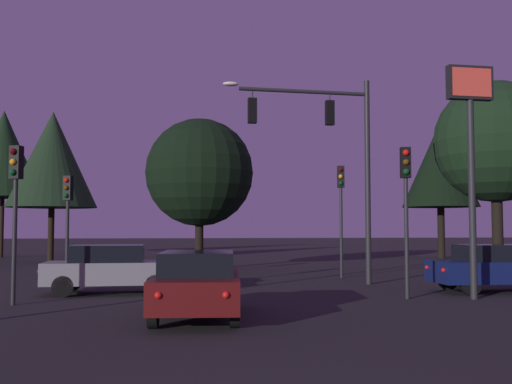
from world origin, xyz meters
name	(u,v)px	position (x,y,z in m)	size (l,w,h in m)	color
ground_plane	(203,269)	(0.00, 24.50, 0.00)	(168.00, 168.00, 0.00)	black
traffic_signal_mast_arm	(330,143)	(4.35, 16.00, 5.13)	(5.48, 0.66, 7.52)	#232326
traffic_light_corner_left	(341,199)	(5.50, 18.88, 3.26)	(0.36, 0.38, 4.62)	#232326
traffic_light_corner_right	(406,191)	(5.50, 11.64, 3.13)	(0.35, 0.38, 4.43)	#232326
traffic_light_median	(15,192)	(-5.48, 11.58, 3.04)	(0.36, 0.39, 4.28)	#232326
traffic_light_far_side	(67,207)	(-5.17, 17.30, 2.82)	(0.36, 0.38, 3.96)	#232326
car_nearside_lane	(198,283)	(-0.63, 8.75, 0.80)	(2.19, 4.53, 1.52)	#4C0F0F
car_crossing_left	(502,267)	(9.22, 13.07, 0.80)	(4.63, 1.81, 1.52)	#0F1947
car_crossing_right	(111,268)	(-3.21, 14.08, 0.79)	(4.23, 1.86, 1.52)	gray
store_sign_illuminated	(471,127)	(7.39, 11.34, 5.01)	(1.41, 0.35, 6.83)	#232326
tree_behind_sign	(495,142)	(13.08, 20.23, 5.93)	(5.50, 5.50, 8.70)	black
tree_left_far	(3,154)	(-13.48, 38.16, 7.19)	(5.34, 5.34, 10.25)	black
tree_center_horizon	(440,166)	(16.23, 33.16, 6.24)	(5.09, 5.09, 9.09)	black
tree_right_cluster	(200,173)	(-0.18, 24.52, 4.79)	(5.35, 5.35, 7.47)	black
tree_lot_edge	(52,160)	(-8.75, 31.52, 6.11)	(5.29, 5.29, 9.00)	black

